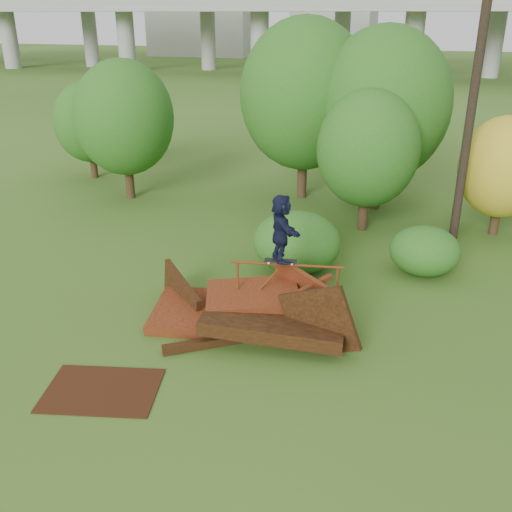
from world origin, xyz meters
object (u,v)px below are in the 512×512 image
(scrap_pile, at_px, (250,312))
(utility_pole, at_px, (476,78))
(skater, at_px, (281,228))
(flat_plate, at_px, (102,390))

(scrap_pile, distance_m, utility_pole, 9.93)
(skater, bearing_deg, scrap_pile, 96.90)
(skater, bearing_deg, flat_plate, 113.64)
(scrap_pile, relative_size, utility_pole, 0.54)
(flat_plate, relative_size, utility_pole, 0.22)
(flat_plate, bearing_deg, utility_pole, 56.54)
(skater, xyz_separation_m, flat_plate, (-2.74, -3.87, -2.45))
(scrap_pile, distance_m, flat_plate, 4.00)
(scrap_pile, xyz_separation_m, skater, (0.63, 0.49, 2.09))
(skater, bearing_deg, utility_pole, -63.50)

